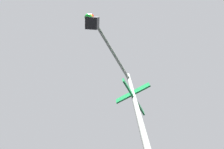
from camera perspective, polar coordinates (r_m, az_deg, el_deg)
The scene contains 1 object.
traffic_signal_near at distance 3.48m, azimuth 1.58°, elevation 0.39°, with size 1.75×2.38×6.45m.
Camera 1 is at (-6.15, -5.55, 1.25)m, focal length 25.89 mm.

